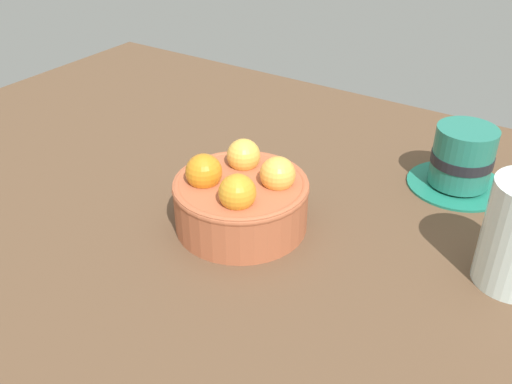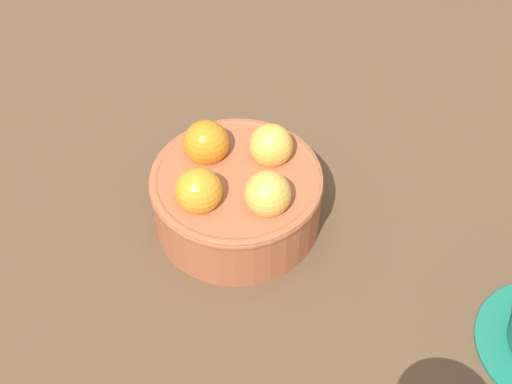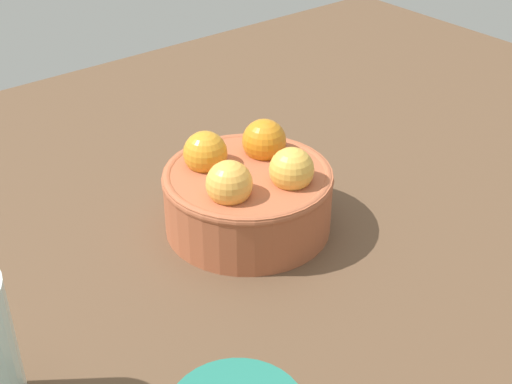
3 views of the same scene
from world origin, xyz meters
TOP-DOWN VIEW (x-y plane):
  - ground_plane at (0.00, 0.00)cm, footprint 116.43×84.86cm
  - terracotta_bowl at (0.01, 0.01)cm, footprint 14.75×14.75cm

SIDE VIEW (x-z plane):
  - ground_plane at x=0.00cm, z-range -4.44..0.00cm
  - terracotta_bowl at x=0.01cm, z-range -0.68..7.94cm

